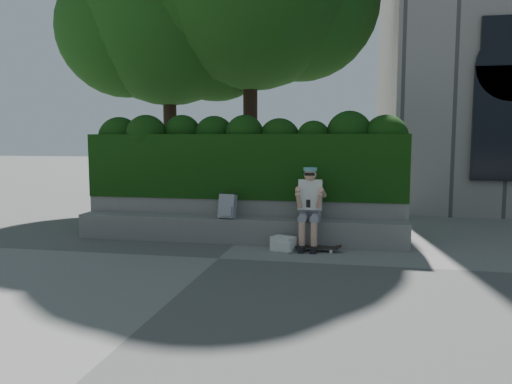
% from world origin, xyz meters
% --- Properties ---
extents(ground, '(80.00, 80.00, 0.00)m').
position_xyz_m(ground, '(0.00, 0.00, 0.00)').
color(ground, slate).
rests_on(ground, ground).
extents(bench_ledge, '(6.00, 0.45, 0.45)m').
position_xyz_m(bench_ledge, '(0.00, 1.25, 0.23)').
color(bench_ledge, gray).
rests_on(bench_ledge, ground).
extents(planter_wall, '(6.00, 0.50, 0.75)m').
position_xyz_m(planter_wall, '(0.00, 1.73, 0.38)').
color(planter_wall, gray).
rests_on(planter_wall, ground).
extents(hedge, '(6.00, 1.00, 1.20)m').
position_xyz_m(hedge, '(0.00, 1.95, 1.35)').
color(hedge, black).
rests_on(hedge, planter_wall).
extents(tree_right, '(4.71, 4.71, 7.46)m').
position_xyz_m(tree_right, '(-2.84, 5.43, 5.09)').
color(tree_right, black).
rests_on(tree_right, ground).
extents(person, '(0.40, 0.76, 1.38)m').
position_xyz_m(person, '(1.32, 1.07, 0.75)').
color(person, gray).
rests_on(person, ground).
extents(skateboard, '(0.77, 0.22, 0.08)m').
position_xyz_m(skateboard, '(1.45, 0.81, 0.07)').
color(skateboard, black).
rests_on(skateboard, ground).
extents(backpack_plaid, '(0.31, 0.20, 0.43)m').
position_xyz_m(backpack_plaid, '(-0.15, 1.15, 0.66)').
color(backpack_plaid, '#B0AFB4').
rests_on(backpack_plaid, bench_ledge).
extents(backpack_ground, '(0.44, 0.39, 0.24)m').
position_xyz_m(backpack_ground, '(0.92, 0.74, 0.12)').
color(backpack_ground, silver).
rests_on(backpack_ground, ground).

